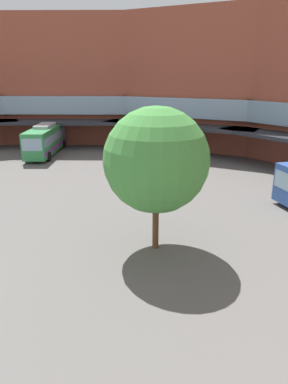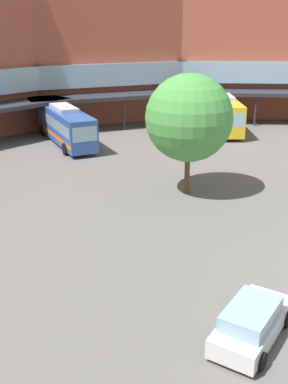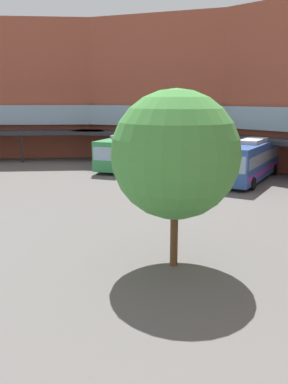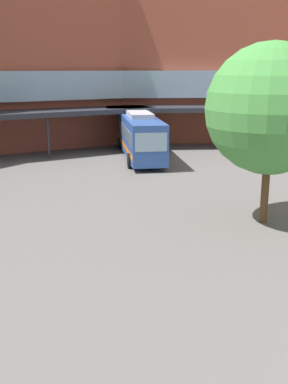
{
  "view_description": "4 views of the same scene",
  "coord_description": "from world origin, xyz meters",
  "views": [
    {
      "loc": [
        17.98,
        -3.4,
        9.79
      ],
      "look_at": [
        2.19,
        15.66,
        1.58
      ],
      "focal_mm": 33.66,
      "sensor_mm": 36.0,
      "label": 1
    },
    {
      "loc": [
        -21.92,
        -0.94,
        11.43
      ],
      "look_at": [
        0.89,
        12.11,
        1.71
      ],
      "focal_mm": 43.91,
      "sensor_mm": 36.0,
      "label": 2
    },
    {
      "loc": [
        21.9,
        0.9,
        7.8
      ],
      "look_at": [
        1.75,
        12.8,
        2.56
      ],
      "focal_mm": 39.78,
      "sensor_mm": 36.0,
      "label": 3
    },
    {
      "loc": [
        -12.05,
        0.24,
        7.0
      ],
      "look_at": [
        1.5,
        14.86,
        1.72
      ],
      "focal_mm": 43.71,
      "sensor_mm": 36.0,
      "label": 4
    }
  ],
  "objects": [
    {
      "name": "plaza_tree",
      "position": [
        6.28,
        11.76,
        5.26
      ],
      "size": [
        5.84,
        5.84,
        8.19
      ],
      "color": "brown",
      "rests_on": "ground"
    },
    {
      "name": "bus_4",
      "position": [
        -20.22,
        23.34,
        1.91
      ],
      "size": [
        9.21,
        10.51,
        3.77
      ],
      "rotation": [
        0.0,
        0.0,
        5.4
      ],
      "color": "#338C4C",
      "rests_on": "ground"
    },
    {
      "name": "bus_5",
      "position": [
        -7.26,
        30.01,
        2.01
      ],
      "size": [
        8.39,
        11.84,
        3.97
      ],
      "rotation": [
        0.0,
        0.0,
        5.24
      ],
      "color": "#2D519E",
      "rests_on": "ground"
    },
    {
      "name": "station_building",
      "position": [
        0.0,
        21.67,
        8.3
      ],
      "size": [
        85.95,
        54.14,
        17.45
      ],
      "color": "#9E4C38",
      "rests_on": "ground"
    }
  ]
}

